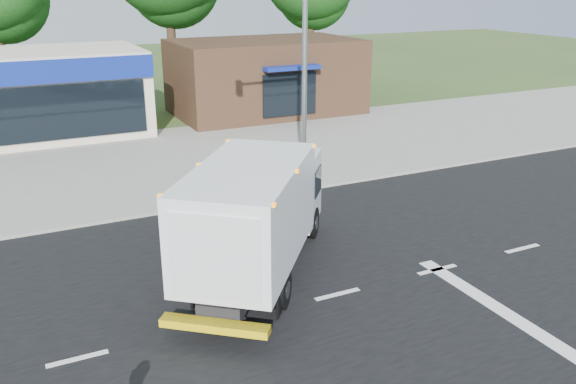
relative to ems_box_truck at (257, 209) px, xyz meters
name	(u,v)px	position (x,y,z in m)	size (l,w,h in m)	color
ground	(337,295)	(1.30, -1.80, -1.81)	(120.00, 120.00, 0.00)	#385123
road_asphalt	(337,295)	(1.30, -1.80, -1.81)	(60.00, 14.00, 0.02)	black
sidewalk	(221,191)	(1.30, 6.40, -1.75)	(60.00, 2.40, 0.12)	gray
parking_apron	(175,152)	(1.30, 12.20, -1.80)	(60.00, 9.00, 0.02)	gray
lane_markings	(418,308)	(2.65, -3.15, -1.79)	(55.20, 7.00, 0.01)	silver
ems_box_truck	(257,209)	(0.00, 0.00, 0.00)	(6.10, 6.91, 3.14)	black
brown_storefront	(266,77)	(8.30, 18.18, 0.19)	(10.00, 6.70, 4.00)	#382316
traffic_signal_pole	(288,49)	(3.65, 5.80, 3.11)	(3.51, 0.25, 8.00)	gray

